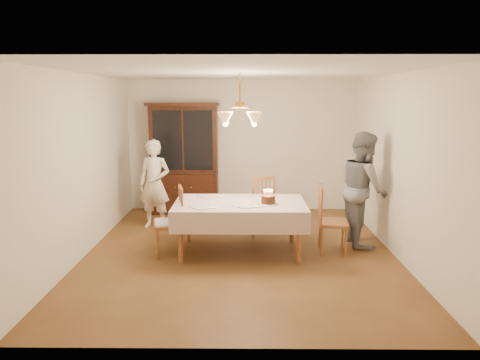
{
  "coord_description": "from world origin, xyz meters",
  "views": [
    {
      "loc": [
        0.06,
        -6.05,
        2.26
      ],
      "look_at": [
        0.0,
        0.2,
        1.05
      ],
      "focal_mm": 32.0,
      "sensor_mm": 36.0,
      "label": 1
    }
  ],
  "objects_px": {
    "china_hutch": "(185,160)",
    "birthday_cake": "(268,200)",
    "elderly_woman": "(155,184)",
    "dining_table": "(240,207)",
    "chair_far_side": "(259,207)"
  },
  "relations": [
    {
      "from": "chair_far_side",
      "to": "birthday_cake",
      "type": "relative_size",
      "value": 3.33
    },
    {
      "from": "dining_table",
      "to": "birthday_cake",
      "type": "distance_m",
      "value": 0.44
    },
    {
      "from": "dining_table",
      "to": "chair_far_side",
      "type": "xyz_separation_m",
      "value": [
        0.31,
        0.91,
        -0.24
      ]
    },
    {
      "from": "dining_table",
      "to": "elderly_woman",
      "type": "relative_size",
      "value": 1.23
    },
    {
      "from": "china_hutch",
      "to": "chair_far_side",
      "type": "relative_size",
      "value": 2.16
    },
    {
      "from": "china_hutch",
      "to": "elderly_woman",
      "type": "bearing_deg",
      "value": -110.47
    },
    {
      "from": "china_hutch",
      "to": "elderly_woman",
      "type": "xyz_separation_m",
      "value": [
        -0.39,
        -1.04,
        -0.27
      ]
    },
    {
      "from": "dining_table",
      "to": "china_hutch",
      "type": "distance_m",
      "value": 2.54
    },
    {
      "from": "china_hutch",
      "to": "birthday_cake",
      "type": "distance_m",
      "value": 2.8
    },
    {
      "from": "birthday_cake",
      "to": "china_hutch",
      "type": "bearing_deg",
      "value": 122.83
    },
    {
      "from": "dining_table",
      "to": "elderly_woman",
      "type": "bearing_deg",
      "value": 140.9
    },
    {
      "from": "birthday_cake",
      "to": "elderly_woman",
      "type": "bearing_deg",
      "value": 145.46
    },
    {
      "from": "chair_far_side",
      "to": "elderly_woman",
      "type": "distance_m",
      "value": 1.86
    },
    {
      "from": "elderly_woman",
      "to": "birthday_cake",
      "type": "height_order",
      "value": "elderly_woman"
    },
    {
      "from": "china_hutch",
      "to": "birthday_cake",
      "type": "relative_size",
      "value": 7.2
    }
  ]
}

